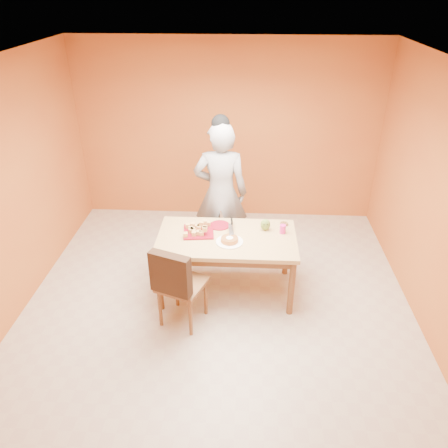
# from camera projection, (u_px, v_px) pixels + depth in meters

# --- Properties ---
(floor) EXTENTS (5.00, 5.00, 0.00)m
(floor) POSITION_uv_depth(u_px,v_px,m) (217.00, 315.00, 4.98)
(floor) COLOR beige
(floor) RESTS_ON ground
(ceiling) EXTENTS (5.00, 5.00, 0.00)m
(ceiling) POSITION_uv_depth(u_px,v_px,m) (214.00, 68.00, 3.65)
(ceiling) COLOR silver
(ceiling) RESTS_ON wall_back
(wall_back) EXTENTS (4.50, 0.00, 4.50)m
(wall_back) POSITION_uv_depth(u_px,v_px,m) (228.00, 132.00, 6.49)
(wall_back) COLOR #BD6A2B
(wall_back) RESTS_ON floor
(wall_right) EXTENTS (0.00, 5.00, 5.00)m
(wall_right) POSITION_uv_depth(u_px,v_px,m) (448.00, 216.00, 4.21)
(wall_right) COLOR #BD6A2B
(wall_right) RESTS_ON floor
(dining_table) EXTENTS (1.60, 0.90, 0.76)m
(dining_table) POSITION_uv_depth(u_px,v_px,m) (227.00, 244.00, 5.06)
(dining_table) COLOR tan
(dining_table) RESTS_ON floor
(dining_chair) EXTENTS (0.60, 0.67, 1.00)m
(dining_chair) POSITION_uv_depth(u_px,v_px,m) (182.00, 283.00, 4.65)
(dining_chair) COLOR brown
(dining_chair) RESTS_ON floor
(pastry_pile) EXTENTS (0.31, 0.31, 0.10)m
(pastry_pile) POSITION_uv_depth(u_px,v_px,m) (198.00, 227.00, 5.07)
(pastry_pile) COLOR #DBAB5D
(pastry_pile) RESTS_ON pastry_platter
(person) EXTENTS (0.69, 0.46, 1.89)m
(person) POSITION_uv_depth(u_px,v_px,m) (221.00, 193.00, 5.60)
(person) COLOR gray
(person) RESTS_ON floor
(pastry_platter) EXTENTS (0.38, 0.38, 0.02)m
(pastry_platter) POSITION_uv_depth(u_px,v_px,m) (199.00, 232.00, 5.10)
(pastry_platter) COLOR maroon
(pastry_platter) RESTS_ON dining_table
(red_dinner_plate) EXTENTS (0.27, 0.27, 0.01)m
(red_dinner_plate) POSITION_uv_depth(u_px,v_px,m) (220.00, 225.00, 5.23)
(red_dinner_plate) COLOR maroon
(red_dinner_plate) RESTS_ON dining_table
(white_cake_plate) EXTENTS (0.34, 0.34, 0.01)m
(white_cake_plate) POSITION_uv_depth(u_px,v_px,m) (230.00, 242.00, 4.91)
(white_cake_plate) COLOR white
(white_cake_plate) RESTS_ON dining_table
(sponge_cake) EXTENTS (0.22, 0.22, 0.04)m
(sponge_cake) POSITION_uv_depth(u_px,v_px,m) (230.00, 240.00, 4.90)
(sponge_cake) COLOR #CB7834
(sponge_cake) RESTS_ON white_cake_plate
(cake_server) EXTENTS (0.08, 0.27, 0.01)m
(cake_server) POSITION_uv_depth(u_px,v_px,m) (231.00, 229.00, 5.04)
(cake_server) COLOR white
(cake_server) RESTS_ON sponge_cake
(egg_ornament) EXTENTS (0.12, 0.10, 0.14)m
(egg_ornament) POSITION_uv_depth(u_px,v_px,m) (265.00, 225.00, 5.12)
(egg_ornament) COLOR olive
(egg_ornament) RESTS_ON dining_table
(magenta_glass) EXTENTS (0.09, 0.09, 0.10)m
(magenta_glass) POSITION_uv_depth(u_px,v_px,m) (283.00, 229.00, 5.07)
(magenta_glass) COLOR #E0218C
(magenta_glass) RESTS_ON dining_table
(checker_tin) EXTENTS (0.10, 0.10, 0.03)m
(checker_tin) POSITION_uv_depth(u_px,v_px,m) (284.00, 224.00, 5.25)
(checker_tin) COLOR #341E0E
(checker_tin) RESTS_ON dining_table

